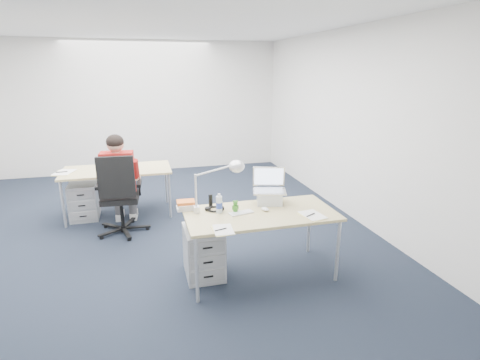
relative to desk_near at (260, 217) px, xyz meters
name	(u,v)px	position (x,y,z in m)	size (l,w,h in m)	color
floor	(153,232)	(-1.11, 1.44, -0.68)	(7.00, 7.00, 0.00)	black
room	(144,109)	(-1.11, 1.44, 1.03)	(6.02, 7.02, 2.80)	silver
desk_near	(260,217)	(0.00, 0.00, 0.00)	(1.60, 0.80, 0.73)	tan
desk_far	(117,172)	(-1.56, 2.29, 0.00)	(1.60, 0.80, 0.73)	tan
office_chair	(121,211)	(-1.51, 1.54, -0.36)	(0.76, 0.76, 1.14)	black
seated_person	(120,182)	(-1.49, 1.73, 0.00)	(0.44, 0.77, 1.37)	maroon
drawer_pedestal_near	(204,252)	(-0.60, 0.14, -0.41)	(0.40, 0.50, 0.55)	#A9ACAE
drawer_pedestal_far	(84,201)	(-2.08, 2.27, -0.41)	(0.40, 0.50, 0.55)	#A9ACAE
silver_laptop	(270,187)	(0.19, 0.25, 0.24)	(0.37, 0.29, 0.39)	silver
wireless_keyboard	(241,213)	(-0.21, 0.03, 0.05)	(0.26, 0.11, 0.01)	white
computer_mouse	(265,209)	(0.06, 0.04, 0.07)	(0.07, 0.11, 0.04)	white
headphones	(214,209)	(-0.46, 0.20, 0.06)	(0.21, 0.16, 0.03)	black
can_koozie	(220,206)	(-0.41, 0.16, 0.10)	(0.06, 0.06, 0.10)	#14133D
water_bottle	(219,203)	(-0.43, 0.11, 0.15)	(0.07, 0.07, 0.21)	silver
bear_figurine	(235,206)	(-0.26, 0.07, 0.12)	(0.07, 0.06, 0.14)	#21731E
book_stack	(186,205)	(-0.75, 0.31, 0.09)	(0.21, 0.16, 0.09)	silver
cordless_phone	(211,201)	(-0.48, 0.32, 0.12)	(0.04, 0.02, 0.14)	black
papers_left	(223,230)	(-0.49, -0.35, 0.05)	(0.18, 0.26, 0.01)	#E2D683
papers_right	(312,216)	(0.49, -0.23, 0.05)	(0.20, 0.28, 0.01)	#E2D683
sunglasses	(276,202)	(0.25, 0.23, 0.06)	(0.10, 0.05, 0.02)	black
desk_lamp	(212,186)	(-0.49, 0.18, 0.33)	(0.50, 0.18, 0.57)	silver
dark_laptop	(125,162)	(-1.44, 2.26, 0.15)	(0.29, 0.28, 0.21)	black
far_cup	(136,166)	(-1.28, 2.25, 0.09)	(0.06, 0.06, 0.09)	white
far_papers	(63,173)	(-2.31, 2.26, 0.05)	(0.24, 0.34, 0.01)	white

